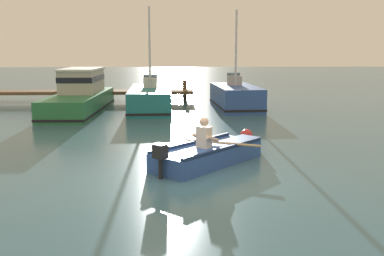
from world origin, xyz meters
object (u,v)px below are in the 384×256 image
(mooring_buoy, at_px, (246,135))
(rowboat_with_person, at_px, (210,154))
(moored_boat_green, at_px, (80,96))
(moored_boat_blue, at_px, (236,97))
(moored_boat_teal, at_px, (150,99))

(mooring_buoy, bearing_deg, rowboat_with_person, -117.60)
(moored_boat_green, xyz_separation_m, moored_boat_blue, (7.14, 0.74, -0.19))
(moored_boat_teal, bearing_deg, moored_boat_green, -172.79)
(moored_boat_teal, bearing_deg, moored_boat_blue, 4.96)
(moored_boat_blue, distance_m, mooring_buoy, 7.67)
(moored_boat_teal, bearing_deg, rowboat_with_person, -78.97)
(moored_boat_green, xyz_separation_m, mooring_buoy, (6.39, -6.89, -0.52))
(moored_boat_green, height_order, moored_boat_teal, moored_boat_teal)
(moored_boat_green, relative_size, moored_boat_teal, 1.26)
(rowboat_with_person, distance_m, moored_boat_teal, 10.04)
(rowboat_with_person, xyz_separation_m, moored_boat_teal, (-1.92, 9.86, 0.24))
(rowboat_with_person, height_order, moored_boat_green, moored_boat_green)
(moored_boat_green, bearing_deg, moored_boat_blue, 5.94)
(moored_boat_green, distance_m, moored_boat_blue, 7.18)
(moored_boat_teal, relative_size, moored_boat_blue, 1.17)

